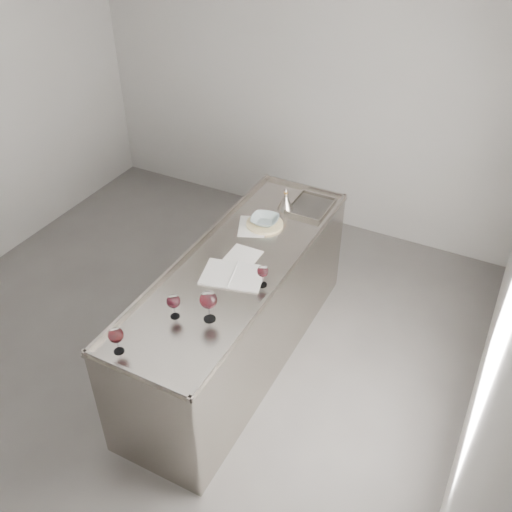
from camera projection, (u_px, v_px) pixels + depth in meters
The scene contains 12 objects.
room_shell at pixel (148, 210), 3.76m from camera, with size 4.54×5.04×2.84m.
counter at pixel (239, 311), 4.34m from camera, with size 0.77×2.42×0.97m.
wine_glass_left at pixel (116, 336), 3.29m from camera, with size 0.09×0.09×0.18m.
wine_glass_middle at pixel (174, 302), 3.54m from camera, with size 0.09×0.09×0.17m.
wine_glass_right at pixel (208, 300), 3.50m from camera, with size 0.11×0.11×0.22m.
wine_glass_small at pixel (263, 272), 3.79m from camera, with size 0.08×0.08×0.16m.
notebook at pixel (233, 275), 3.93m from camera, with size 0.48×0.39×0.02m.
loose_paper_top at pixel (252, 226), 4.42m from camera, with size 0.21×0.30×0.00m, color silver.
loose_paper_under at pixel (240, 259), 4.08m from camera, with size 0.23×0.33×0.00m, color silver.
trivet at pixel (265, 224), 4.44m from camera, with size 0.29×0.29×0.02m, color #D2BD88.
ceramic_bowl at pixel (265, 220), 4.41m from camera, with size 0.21×0.21×0.05m, color #90A4A7.
wine_funnel at pixel (285, 202), 4.60m from camera, with size 0.14×0.14×0.20m.
Camera 1 is at (2.10, -2.50, 3.41)m, focal length 40.00 mm.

